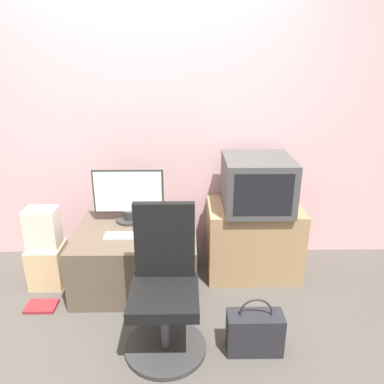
{
  "coord_description": "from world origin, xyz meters",
  "views": [
    {
      "loc": [
        0.3,
        -1.8,
        1.74
      ],
      "look_at": [
        0.34,
        0.96,
        0.71
      ],
      "focal_mm": 35.0,
      "sensor_mm": 36.0,
      "label": 1
    }
  ],
  "objects_px": {
    "book": "(41,306)",
    "mouse": "(164,235)",
    "crt_tv": "(257,183)",
    "cardboard_box_lower": "(48,265)",
    "office_chair": "(165,294)",
    "keyboard": "(129,235)",
    "main_monitor": "(129,196)",
    "handbag": "(255,332)"
  },
  "relations": [
    {
      "from": "mouse",
      "to": "crt_tv",
      "type": "distance_m",
      "value": 0.82
    },
    {
      "from": "keyboard",
      "to": "cardboard_box_lower",
      "type": "bearing_deg",
      "value": 171.6
    },
    {
      "from": "crt_tv",
      "to": "book",
      "type": "distance_m",
      "value": 1.84
    },
    {
      "from": "cardboard_box_lower",
      "to": "office_chair",
      "type": "bearing_deg",
      "value": -35.31
    },
    {
      "from": "keyboard",
      "to": "mouse",
      "type": "xyz_separation_m",
      "value": [
        0.26,
        -0.0,
        0.01
      ]
    },
    {
      "from": "main_monitor",
      "to": "book",
      "type": "height_order",
      "value": "main_monitor"
    },
    {
      "from": "mouse",
      "to": "crt_tv",
      "type": "relative_size",
      "value": 0.12
    },
    {
      "from": "mouse",
      "to": "cardboard_box_lower",
      "type": "xyz_separation_m",
      "value": [
        -0.93,
        0.1,
        -0.31
      ]
    },
    {
      "from": "keyboard",
      "to": "book",
      "type": "distance_m",
      "value": 0.81
    },
    {
      "from": "crt_tv",
      "to": "handbag",
      "type": "xyz_separation_m",
      "value": [
        -0.13,
        -0.88,
        -0.66
      ]
    },
    {
      "from": "cardboard_box_lower",
      "to": "handbag",
      "type": "relative_size",
      "value": 0.87
    },
    {
      "from": "cardboard_box_lower",
      "to": "handbag",
      "type": "xyz_separation_m",
      "value": [
        1.52,
        -0.75,
        -0.03
      ]
    },
    {
      "from": "main_monitor",
      "to": "office_chair",
      "type": "relative_size",
      "value": 0.61
    },
    {
      "from": "cardboard_box_lower",
      "to": "book",
      "type": "xyz_separation_m",
      "value": [
        0.04,
        -0.32,
        -0.15
      ]
    },
    {
      "from": "crt_tv",
      "to": "office_chair",
      "type": "xyz_separation_m",
      "value": [
        -0.68,
        -0.82,
        -0.42
      ]
    },
    {
      "from": "book",
      "to": "office_chair",
      "type": "bearing_deg",
      "value": -21.47
    },
    {
      "from": "handbag",
      "to": "book",
      "type": "xyz_separation_m",
      "value": [
        -1.48,
        0.43,
        -0.12
      ]
    },
    {
      "from": "mouse",
      "to": "book",
      "type": "bearing_deg",
      "value": -166.16
    },
    {
      "from": "main_monitor",
      "to": "crt_tv",
      "type": "bearing_deg",
      "value": -2.82
    },
    {
      "from": "crt_tv",
      "to": "cardboard_box_lower",
      "type": "distance_m",
      "value": 1.77
    },
    {
      "from": "handbag",
      "to": "book",
      "type": "bearing_deg",
      "value": 163.72
    },
    {
      "from": "office_chair",
      "to": "handbag",
      "type": "relative_size",
      "value": 2.42
    },
    {
      "from": "office_chair",
      "to": "crt_tv",
      "type": "bearing_deg",
      "value": 50.18
    },
    {
      "from": "office_chair",
      "to": "main_monitor",
      "type": "bearing_deg",
      "value": 110.67
    },
    {
      "from": "crt_tv",
      "to": "book",
      "type": "bearing_deg",
      "value": -164.27
    },
    {
      "from": "office_chair",
      "to": "book",
      "type": "xyz_separation_m",
      "value": [
        -0.93,
        0.36,
        -0.36
      ]
    },
    {
      "from": "mouse",
      "to": "book",
      "type": "height_order",
      "value": "mouse"
    },
    {
      "from": "crt_tv",
      "to": "handbag",
      "type": "relative_size",
      "value": 1.4
    },
    {
      "from": "keyboard",
      "to": "mouse",
      "type": "distance_m",
      "value": 0.26
    },
    {
      "from": "crt_tv",
      "to": "office_chair",
      "type": "height_order",
      "value": "crt_tv"
    },
    {
      "from": "mouse",
      "to": "handbag",
      "type": "relative_size",
      "value": 0.17
    },
    {
      "from": "keyboard",
      "to": "book",
      "type": "xyz_separation_m",
      "value": [
        -0.63,
        -0.22,
        -0.46
      ]
    },
    {
      "from": "main_monitor",
      "to": "handbag",
      "type": "xyz_separation_m",
      "value": [
        0.88,
        -0.93,
        -0.54
      ]
    },
    {
      "from": "book",
      "to": "mouse",
      "type": "bearing_deg",
      "value": 13.84
    },
    {
      "from": "main_monitor",
      "to": "mouse",
      "type": "distance_m",
      "value": 0.45
    },
    {
      "from": "crt_tv",
      "to": "main_monitor",
      "type": "bearing_deg",
      "value": 177.18
    },
    {
      "from": "crt_tv",
      "to": "cardboard_box_lower",
      "type": "bearing_deg",
      "value": -175.44
    },
    {
      "from": "mouse",
      "to": "handbag",
      "type": "xyz_separation_m",
      "value": [
        0.59,
        -0.65,
        -0.34
      ]
    },
    {
      "from": "keyboard",
      "to": "handbag",
      "type": "xyz_separation_m",
      "value": [
        0.85,
        -0.65,
        -0.33
      ]
    },
    {
      "from": "mouse",
      "to": "book",
      "type": "relative_size",
      "value": 0.3
    },
    {
      "from": "main_monitor",
      "to": "crt_tv",
      "type": "height_order",
      "value": "crt_tv"
    },
    {
      "from": "keyboard",
      "to": "office_chair",
      "type": "bearing_deg",
      "value": -63.17
    }
  ]
}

